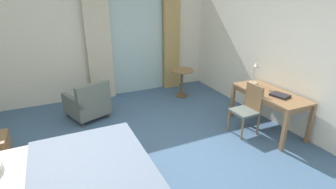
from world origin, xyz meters
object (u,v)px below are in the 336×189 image
closed_book (280,95)px  round_cafe_table (182,77)px  armchair_by_window (88,103)px  desk_chair (248,107)px  desk_lamp (255,71)px  writing_desk (270,97)px

closed_book → round_cafe_table: closed_book is taller
armchair_by_window → round_cafe_table: armchair_by_window is taller
closed_book → desk_chair: bearing=131.2°
desk_lamp → closed_book: 0.72m
desk_chair → desk_lamp: (0.43, 0.39, 0.51)m
desk_chair → armchair_by_window: desk_chair is taller
closed_book → armchair_by_window: bearing=131.3°
writing_desk → closed_book: closed_book is taller
round_cafe_table → desk_lamp: bearing=-68.4°
writing_desk → desk_chair: bearing=170.2°
writing_desk → closed_book: size_ratio=4.90×
desk_chair → closed_book: desk_chair is taller
desk_chair → round_cafe_table: 2.11m
armchair_by_window → desk_lamp: bearing=-25.5°
desk_chair → closed_book: 0.56m
desk_lamp → desk_chair: bearing=-137.9°
writing_desk → closed_book: (-0.01, -0.22, 0.11)m
writing_desk → desk_chair: size_ratio=1.57×
closed_book → desk_lamp: bearing=74.8°
desk_chair → desk_lamp: bearing=42.1°
closed_book → armchair_by_window: 3.65m
writing_desk → armchair_by_window: armchair_by_window is taller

